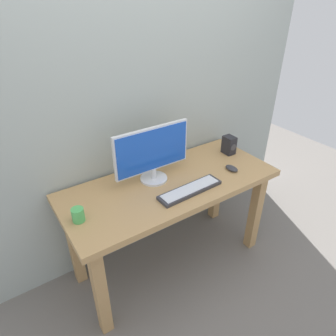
% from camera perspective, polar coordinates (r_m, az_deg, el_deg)
% --- Properties ---
extents(ground_plane, '(6.00, 6.00, 0.00)m').
position_cam_1_polar(ground_plane, '(2.56, 0.47, -17.11)').
color(ground_plane, slate).
extents(wall_back, '(2.90, 0.04, 3.00)m').
position_cam_1_polar(wall_back, '(2.06, -5.36, 19.50)').
color(wall_back, '#9EA8A3').
rests_on(wall_back, ground_plane).
extents(desk, '(1.50, 0.64, 0.77)m').
position_cam_1_polar(desk, '(2.13, 0.55, -5.49)').
color(desk, tan).
rests_on(desk, ground_plane).
extents(monitor, '(0.55, 0.19, 0.39)m').
position_cam_1_polar(monitor, '(1.98, -2.99, 2.90)').
color(monitor, silver).
rests_on(monitor, desk).
extents(keyboard_primary, '(0.46, 0.13, 0.03)m').
position_cam_1_polar(keyboard_primary, '(1.96, 4.23, -4.17)').
color(keyboard_primary, '#333338').
rests_on(keyboard_primary, desk).
extents(mouse, '(0.07, 0.11, 0.03)m').
position_cam_1_polar(mouse, '(2.22, 12.03, -0.05)').
color(mouse, '#333338').
rests_on(mouse, desk).
extents(speaker_right, '(0.08, 0.10, 0.14)m').
position_cam_1_polar(speaker_right, '(2.43, 11.54, 4.31)').
color(speaker_right, '#232328').
rests_on(speaker_right, desk).
extents(coffee_mug, '(0.07, 0.07, 0.08)m').
position_cam_1_polar(coffee_mug, '(1.78, -16.76, -8.55)').
color(coffee_mug, '#4CB259').
rests_on(coffee_mug, desk).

